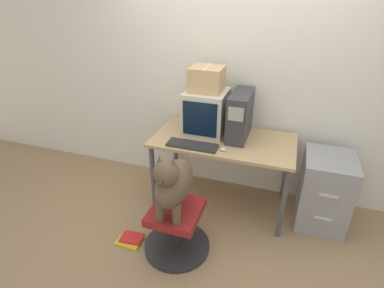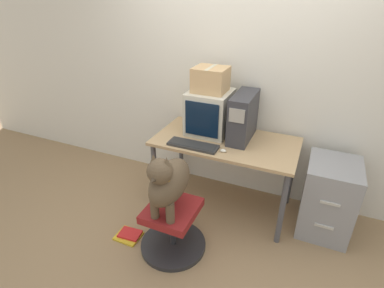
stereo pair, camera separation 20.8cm
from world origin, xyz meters
name	(u,v)px [view 1 (the left image)]	position (x,y,z in m)	size (l,w,h in m)	color
ground_plane	(211,224)	(0.00, 0.00, 0.00)	(12.00, 12.00, 0.00)	#937551
wall_back	(236,75)	(0.00, 0.78, 1.30)	(8.00, 0.05, 2.60)	silver
desk	(223,147)	(0.00, 0.36, 0.68)	(1.37, 0.72, 0.78)	tan
crt_monitor	(206,112)	(-0.22, 0.47, 0.99)	(0.40, 0.42, 0.43)	beige
pc_tower	(240,115)	(0.13, 0.46, 1.00)	(0.19, 0.48, 0.45)	#333338
keyboard	(192,145)	(-0.24, 0.12, 0.79)	(0.48, 0.16, 0.03)	#2D2D2D
computer_mouse	(223,149)	(0.05, 0.12, 0.79)	(0.06, 0.04, 0.03)	beige
office_chair	(177,229)	(-0.22, -0.39, 0.21)	(0.59, 0.59, 0.45)	#262628
dog	(173,182)	(-0.22, -0.43, 0.74)	(0.25, 0.54, 0.58)	brown
filing_cabinet	(324,191)	(1.00, 0.41, 0.36)	(0.45, 0.53, 0.72)	gray
cardboard_box	(207,79)	(-0.22, 0.48, 1.32)	(0.31, 0.28, 0.23)	tan
book_stack_floor	(131,239)	(-0.65, -0.45, 0.02)	(0.23, 0.20, 0.04)	gold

